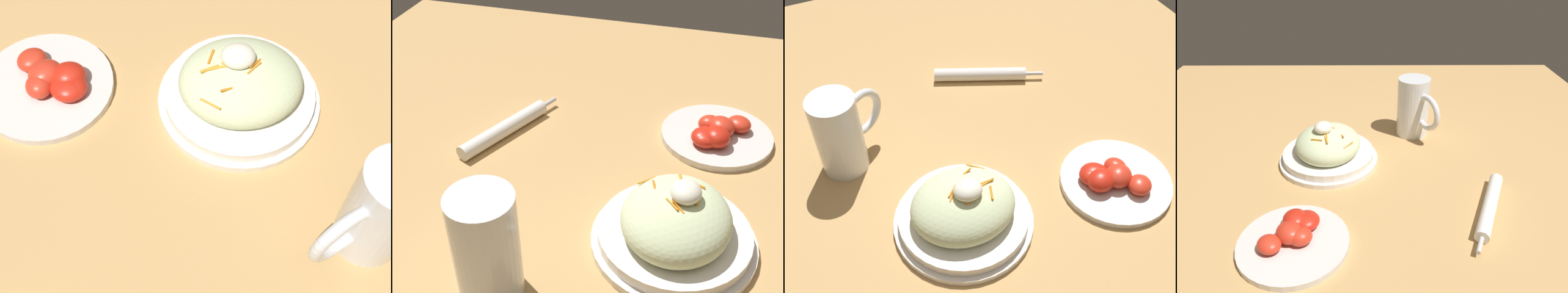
% 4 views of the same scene
% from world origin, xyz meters
% --- Properties ---
extents(ground_plane, '(1.43, 1.43, 0.00)m').
position_xyz_m(ground_plane, '(0.00, 0.00, 0.00)').
color(ground_plane, tan).
extents(salad_plate, '(0.22, 0.22, 0.10)m').
position_xyz_m(salad_plate, '(0.01, 0.07, 0.03)').
color(salad_plate, white).
rests_on(salad_plate, ground_plane).
extents(beer_mug, '(0.13, 0.10, 0.15)m').
position_xyz_m(beer_mug, '(0.14, -0.13, 0.07)').
color(beer_mug, white).
rests_on(beer_mug, ground_plane).
extents(napkin_roll, '(0.21, 0.11, 0.03)m').
position_xyz_m(napkin_roll, '(-0.18, -0.25, 0.01)').
color(napkin_roll, white).
rests_on(napkin_roll, ground_plane).
extents(tomato_plate, '(0.19, 0.19, 0.04)m').
position_xyz_m(tomato_plate, '(-0.26, 0.11, 0.01)').
color(tomato_plate, silver).
rests_on(tomato_plate, ground_plane).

